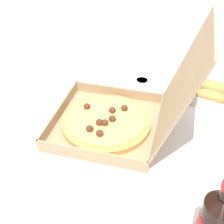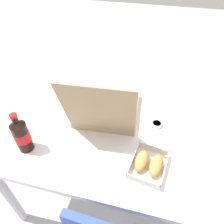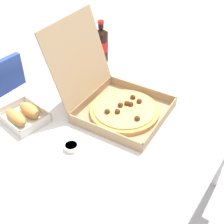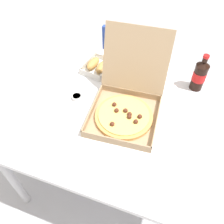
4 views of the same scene
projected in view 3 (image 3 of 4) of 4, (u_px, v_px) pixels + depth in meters
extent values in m
plane|color=#B2B2B7|center=(111.00, 211.00, 1.74)|extent=(10.00, 10.00, 0.00)
cube|color=white|center=(111.00, 116.00, 1.29)|extent=(1.21, 0.96, 0.03)
cylinder|color=#B7B7BC|center=(107.00, 94.00, 2.05)|extent=(0.05, 0.05, 0.70)
cylinder|color=#B2B2B7|center=(1.00, 119.00, 2.05)|extent=(0.03, 0.03, 0.43)
cylinder|color=#B2B2B7|center=(34.00, 141.00, 1.89)|extent=(0.03, 0.03, 0.43)
cube|color=tan|center=(124.00, 113.00, 1.28)|extent=(0.37, 0.37, 0.01)
cube|color=tan|center=(161.00, 122.00, 1.20)|extent=(0.34, 0.03, 0.04)
cube|color=tan|center=(104.00, 132.00, 1.16)|extent=(0.03, 0.34, 0.04)
cube|color=tan|center=(142.00, 90.00, 1.38)|extent=(0.03, 0.34, 0.04)
cube|color=tan|center=(92.00, 97.00, 1.34)|extent=(0.34, 0.03, 0.04)
cube|color=tan|center=(79.00, 58.00, 1.24)|extent=(0.35, 0.14, 0.32)
cylinder|color=tan|center=(124.00, 111.00, 1.28)|extent=(0.30, 0.30, 0.02)
cylinder|color=#EAC666|center=(124.00, 109.00, 1.27)|extent=(0.26, 0.26, 0.01)
sphere|color=#562819|center=(107.00, 111.00, 1.24)|extent=(0.02, 0.02, 0.02)
sphere|color=#562819|center=(117.00, 112.00, 1.24)|extent=(0.02, 0.02, 0.02)
sphere|color=#562819|center=(137.00, 119.00, 1.20)|extent=(0.02, 0.02, 0.02)
sphere|color=#562819|center=(120.00, 105.00, 1.27)|extent=(0.02, 0.02, 0.02)
sphere|color=#562819|center=(127.00, 103.00, 1.28)|extent=(0.02, 0.02, 0.02)
sphere|color=#562819|center=(131.00, 104.00, 1.28)|extent=(0.02, 0.02, 0.02)
sphere|color=#562819|center=(139.00, 101.00, 1.29)|extent=(0.02, 0.02, 0.02)
sphere|color=#562819|center=(133.00, 97.00, 1.32)|extent=(0.02, 0.02, 0.02)
cube|color=white|center=(24.00, 119.00, 1.25)|extent=(0.18, 0.21, 0.00)
cube|color=silver|center=(36.00, 126.00, 1.19)|extent=(0.15, 0.03, 0.03)
cube|color=silver|center=(11.00, 106.00, 1.29)|extent=(0.15, 0.03, 0.03)
cube|color=silver|center=(8.00, 124.00, 1.20)|extent=(0.03, 0.19, 0.03)
cube|color=silver|center=(38.00, 108.00, 1.28)|extent=(0.03, 0.19, 0.03)
ellipsoid|color=tan|center=(16.00, 118.00, 1.22)|extent=(0.07, 0.13, 0.05)
ellipsoid|color=tan|center=(30.00, 110.00, 1.25)|extent=(0.07, 0.13, 0.05)
cylinder|color=black|center=(101.00, 47.00, 1.60)|extent=(0.07, 0.07, 0.16)
cone|color=black|center=(101.00, 30.00, 1.54)|extent=(0.07, 0.07, 0.02)
cylinder|color=black|center=(101.00, 26.00, 1.52)|extent=(0.03, 0.03, 0.02)
cylinder|color=red|center=(101.00, 22.00, 1.51)|extent=(0.03, 0.03, 0.01)
cylinder|color=red|center=(101.00, 45.00, 1.59)|extent=(0.07, 0.07, 0.06)
cube|color=white|center=(154.00, 71.00, 1.55)|extent=(0.24, 0.20, 0.00)
cylinder|color=white|center=(71.00, 146.00, 1.12)|extent=(0.06, 0.06, 0.02)
cylinder|color=#DBBC66|center=(71.00, 145.00, 1.11)|extent=(0.05, 0.05, 0.01)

